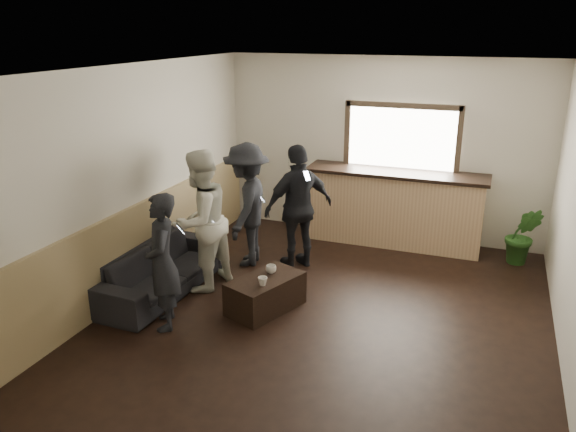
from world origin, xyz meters
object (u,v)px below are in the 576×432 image
at_px(person_b, 201,221).
at_px(cup_a, 271,269).
at_px(person_a, 162,262).
at_px(person_d, 299,207).
at_px(sofa, 161,269).
at_px(cup_b, 263,281).
at_px(coffee_table, 265,293).
at_px(person_c, 247,205).
at_px(potted_plant, 523,236).
at_px(bar_counter, 395,203).

bearing_deg(person_b, cup_a, 96.17).
bearing_deg(person_a, person_d, 126.71).
height_order(sofa, person_b, person_b).
xyz_separation_m(cup_b, person_d, (-0.11, 1.53, 0.41)).
bearing_deg(person_b, cup_b, 78.91).
xyz_separation_m(sofa, coffee_table, (1.44, 0.00, -0.10)).
height_order(cup_a, person_c, person_c).
height_order(potted_plant, person_b, person_b).
distance_m(sofa, cup_a, 1.47).
bearing_deg(sofa, coffee_table, -87.56).
height_order(bar_counter, person_d, bar_counter).
bearing_deg(person_a, potted_plant, 99.70).
distance_m(bar_counter, potted_plant, 1.87).
relative_size(cup_b, person_a, 0.07).
height_order(sofa, coffee_table, sofa).
bearing_deg(cup_b, sofa, 172.82).
bearing_deg(bar_counter, sofa, -132.15).
distance_m(cup_a, person_a, 1.32).
bearing_deg(potted_plant, person_c, -159.97).
relative_size(cup_b, person_c, 0.06).
relative_size(coffee_table, cup_a, 7.34).
distance_m(cup_b, person_c, 1.66).
xyz_separation_m(person_a, person_b, (-0.09, 1.02, 0.13)).
bearing_deg(potted_plant, cup_a, -140.27).
relative_size(person_a, person_c, 0.90).
distance_m(sofa, coffee_table, 1.44).
distance_m(sofa, person_c, 1.49).
relative_size(cup_a, cup_b, 1.15).
xyz_separation_m(cup_a, person_a, (-0.91, -0.90, 0.32)).
distance_m(bar_counter, cup_a, 2.74).
relative_size(potted_plant, person_c, 0.49).
relative_size(person_a, person_d, 0.89).
height_order(cup_a, person_b, person_b).
height_order(potted_plant, person_a, person_a).
bearing_deg(cup_a, sofa, -173.78).
xyz_separation_m(bar_counter, cup_b, (-0.96, -2.89, -0.18)).
distance_m(coffee_table, cup_b, 0.32).
bearing_deg(person_c, potted_plant, 99.62).
bearing_deg(coffee_table, cup_b, -75.33).
height_order(sofa, cup_a, sofa).
xyz_separation_m(cup_a, person_c, (-0.78, 1.04, 0.41)).
relative_size(coffee_table, person_b, 0.51).
height_order(coffee_table, potted_plant, potted_plant).
bearing_deg(bar_counter, cup_a, -111.43).
bearing_deg(person_d, cup_a, 45.03).
relative_size(cup_a, person_a, 0.08).
xyz_separation_m(sofa, cup_b, (1.49, -0.19, 0.16)).
distance_m(potted_plant, person_a, 4.99).
xyz_separation_m(cup_a, person_b, (-1.00, 0.13, 0.45)).
bearing_deg(person_a, bar_counter, 119.72).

